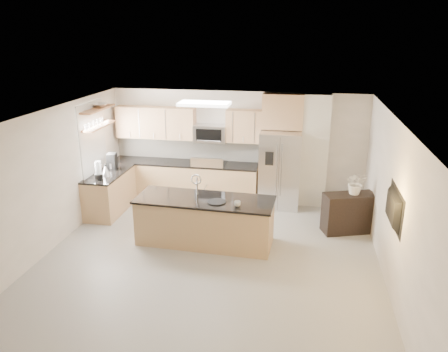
% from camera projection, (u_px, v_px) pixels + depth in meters
% --- Properties ---
extents(floor, '(6.50, 6.50, 0.00)m').
position_uv_depth(floor, '(208.00, 262.00, 7.80)').
color(floor, '#989691').
rests_on(floor, ground).
extents(ceiling, '(6.00, 6.50, 0.02)m').
position_uv_depth(ceiling, '(206.00, 118.00, 6.97)').
color(ceiling, white).
rests_on(ceiling, wall_back).
extents(wall_back, '(6.00, 0.02, 2.60)m').
position_uv_depth(wall_back, '(237.00, 146.00, 10.41)').
color(wall_back, silver).
rests_on(wall_back, floor).
extents(wall_front, '(6.00, 0.02, 2.60)m').
position_uv_depth(wall_front, '(137.00, 309.00, 4.35)').
color(wall_front, silver).
rests_on(wall_front, floor).
extents(wall_left, '(0.02, 6.50, 2.60)m').
position_uv_depth(wall_left, '(46.00, 183.00, 7.90)').
color(wall_left, silver).
rests_on(wall_left, floor).
extents(wall_right, '(0.02, 6.50, 2.60)m').
position_uv_depth(wall_right, '(393.00, 206.00, 6.87)').
color(wall_right, silver).
rests_on(wall_right, floor).
extents(back_counter, '(3.55, 0.66, 1.44)m').
position_uv_depth(back_counter, '(185.00, 180.00, 10.59)').
color(back_counter, tan).
rests_on(back_counter, floor).
extents(left_counter, '(0.66, 1.50, 0.92)m').
position_uv_depth(left_counter, '(110.00, 192.00, 9.83)').
color(left_counter, tan).
rests_on(left_counter, floor).
extents(range, '(0.76, 0.64, 1.14)m').
position_uv_depth(range, '(210.00, 182.00, 10.47)').
color(range, black).
rests_on(range, floor).
extents(upper_cabinets, '(3.50, 0.33, 0.75)m').
position_uv_depth(upper_cabinets, '(182.00, 124.00, 10.31)').
color(upper_cabinets, tan).
rests_on(upper_cabinets, wall_back).
extents(microwave, '(0.76, 0.40, 0.40)m').
position_uv_depth(microwave, '(210.00, 133.00, 10.22)').
color(microwave, silver).
rests_on(microwave, upper_cabinets).
extents(refrigerator, '(0.92, 0.78, 1.78)m').
position_uv_depth(refrigerator, '(280.00, 169.00, 10.01)').
color(refrigerator, silver).
rests_on(refrigerator, floor).
extents(partition_column, '(0.60, 0.30, 2.60)m').
position_uv_depth(partition_column, '(315.00, 151.00, 9.96)').
color(partition_column, silver).
rests_on(partition_column, floor).
extents(window, '(0.04, 1.15, 1.65)m').
position_uv_depth(window, '(92.00, 140.00, 9.51)').
color(window, white).
rests_on(window, wall_left).
extents(shelf_lower, '(0.30, 1.20, 0.04)m').
position_uv_depth(shelf_lower, '(99.00, 126.00, 9.48)').
color(shelf_lower, '#9A6A3D').
rests_on(shelf_lower, wall_left).
extents(shelf_upper, '(0.30, 1.20, 0.04)m').
position_uv_depth(shelf_upper, '(97.00, 109.00, 9.36)').
color(shelf_upper, '#9A6A3D').
rests_on(shelf_upper, wall_left).
extents(ceiling_fixture, '(1.00, 0.50, 0.06)m').
position_uv_depth(ceiling_fixture, '(204.00, 104.00, 8.54)').
color(ceiling_fixture, white).
rests_on(ceiling_fixture, ceiling).
extents(island, '(2.66, 1.05, 1.33)m').
position_uv_depth(island, '(205.00, 221.00, 8.38)').
color(island, tan).
rests_on(island, floor).
extents(credenza, '(1.10, 0.74, 0.82)m').
position_uv_depth(credenza, '(349.00, 213.00, 8.84)').
color(credenza, black).
rests_on(credenza, floor).
extents(cup, '(0.14, 0.14, 0.10)m').
position_uv_depth(cup, '(237.00, 204.00, 7.87)').
color(cup, silver).
rests_on(cup, island).
extents(platter, '(0.42, 0.42, 0.02)m').
position_uv_depth(platter, '(217.00, 202.00, 8.06)').
color(platter, black).
rests_on(platter, island).
extents(blender, '(0.17, 0.17, 0.40)m').
position_uv_depth(blender, '(98.00, 171.00, 9.22)').
color(blender, black).
rests_on(blender, left_counter).
extents(kettle, '(0.21, 0.21, 0.27)m').
position_uv_depth(kettle, '(106.00, 171.00, 9.44)').
color(kettle, silver).
rests_on(kettle, left_counter).
extents(coffee_maker, '(0.22, 0.26, 0.36)m').
position_uv_depth(coffee_maker, '(112.00, 162.00, 9.90)').
color(coffee_maker, black).
rests_on(coffee_maker, left_counter).
extents(bowl, '(0.46, 0.46, 0.10)m').
position_uv_depth(bowl, '(99.00, 105.00, 9.46)').
color(bowl, silver).
rests_on(bowl, shelf_upper).
extents(flower_vase, '(0.67, 0.60, 0.70)m').
position_uv_depth(flower_vase, '(357.00, 177.00, 8.62)').
color(flower_vase, white).
rests_on(flower_vase, credenza).
extents(television, '(0.14, 1.08, 0.62)m').
position_uv_depth(television, '(390.00, 208.00, 6.68)').
color(television, black).
rests_on(television, wall_right).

